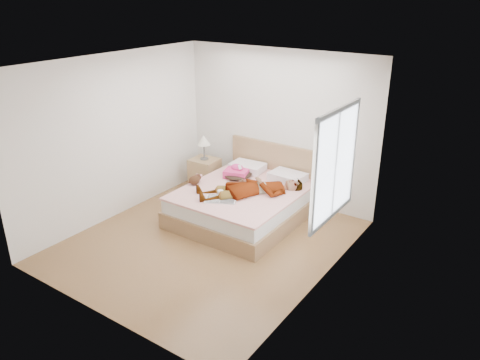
{
  "coord_description": "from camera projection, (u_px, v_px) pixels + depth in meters",
  "views": [
    {
      "loc": [
        3.82,
        -4.72,
        3.49
      ],
      "look_at": [
        0.0,
        0.85,
        0.7
      ],
      "focal_mm": 35.0,
      "sensor_mm": 36.0,
      "label": 1
    }
  ],
  "objects": [
    {
      "name": "towel",
      "position": [
        237.0,
        172.0,
        7.92
      ],
      "size": [
        0.46,
        0.41,
        0.21
      ],
      "color": "#EA3F9D",
      "rests_on": "bed"
    },
    {
      "name": "nightstand",
      "position": [
        205.0,
        172.0,
        8.61
      ],
      "size": [
        0.5,
        0.45,
        1.04
      ],
      "color": "olive",
      "rests_on": "ground"
    },
    {
      "name": "hair",
      "position": [
        238.0,
        174.0,
        7.95
      ],
      "size": [
        0.63,
        0.7,
        0.09
      ],
      "primitive_type": "ellipsoid",
      "rotation": [
        0.0,
        0.0,
        0.31
      ],
      "color": "black",
      "rests_on": "bed"
    },
    {
      "name": "magazine",
      "position": [
        221.0,
        199.0,
        7.07
      ],
      "size": [
        0.56,
        0.49,
        0.03
      ],
      "color": "white",
      "rests_on": "bed"
    },
    {
      "name": "plush_toy",
      "position": [
        195.0,
        179.0,
        7.63
      ],
      "size": [
        0.19,
        0.27,
        0.15
      ],
      "color": "black",
      "rests_on": "bed"
    },
    {
      "name": "phone",
      "position": [
        240.0,
        167.0,
        7.82
      ],
      "size": [
        0.1,
        0.1,
        0.05
      ],
      "primitive_type": "cube",
      "rotation": [
        0.44,
        0.0,
        0.84
      ],
      "color": "silver",
      "rests_on": "bed"
    },
    {
      "name": "woman",
      "position": [
        252.0,
        186.0,
        7.28
      ],
      "size": [
        1.63,
        1.71,
        0.24
      ],
      "primitive_type": "imported",
      "rotation": [
        0.0,
        0.0,
        -0.74
      ],
      "color": "white",
      "rests_on": "bed"
    },
    {
      "name": "room_shell",
      "position": [
        335.0,
        165.0,
        5.65
      ],
      "size": [
        4.0,
        4.0,
        4.0
      ],
      "color": "white",
      "rests_on": "ground"
    },
    {
      "name": "ground",
      "position": [
        208.0,
        242.0,
        6.92
      ],
      "size": [
        4.0,
        4.0,
        0.0
      ],
      "primitive_type": "plane",
      "color": "#4E3118",
      "rests_on": "ground"
    },
    {
      "name": "bed",
      "position": [
        246.0,
        200.0,
        7.61
      ],
      "size": [
        1.8,
        2.08,
        1.0
      ],
      "color": "olive",
      "rests_on": "ground"
    },
    {
      "name": "coffee_mug",
      "position": [
        221.0,
        193.0,
        7.17
      ],
      "size": [
        0.14,
        0.12,
        0.1
      ],
      "color": "white",
      "rests_on": "bed"
    }
  ]
}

